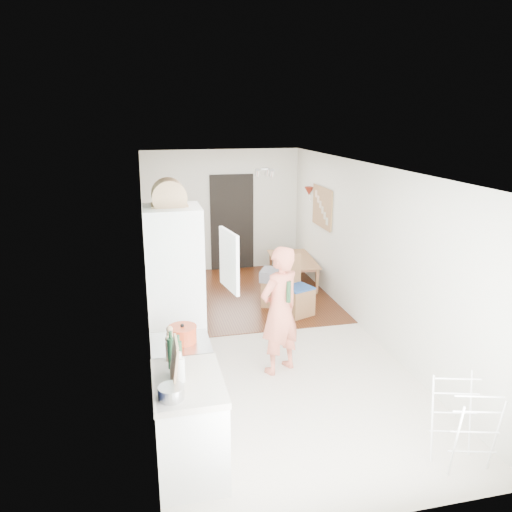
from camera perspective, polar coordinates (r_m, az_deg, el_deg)
name	(u,v)px	position (r m, az deg, el deg)	size (l,w,h in m)	color
room_shell	(262,257)	(6.97, 0.74, -0.08)	(3.20, 7.00, 2.50)	silver
floor	(262,338)	(7.42, 0.71, -9.40)	(3.20, 7.00, 0.01)	beige
wood_floor_overlay	(238,295)	(9.08, -2.06, -4.49)	(3.20, 3.30, 0.01)	#4F2910
sage_wall_panel	(147,263)	(4.70, -12.40, -0.80)	(0.02, 3.00, 1.30)	gray
tile_splashback	(153,359)	(4.45, -11.66, -11.48)	(0.02, 1.90, 0.50)	black
doorway_recess	(232,223)	(10.38, -2.75, 3.82)	(0.90, 0.04, 2.00)	black
base_cabinet	(190,428)	(4.83, -7.59, -18.86)	(0.60, 0.90, 0.86)	white
worktop	(188,382)	(4.58, -7.80, -14.12)	(0.62, 0.92, 0.06)	beige
range_cooker	(183,385)	(5.45, -8.40, -14.33)	(0.60, 0.60, 0.88)	white
cooker_top	(181,345)	(5.24, -8.60, -9.98)	(0.60, 0.60, 0.04)	#B8B8BA
fridge_housing	(176,294)	(6.11, -9.18, -4.36)	(0.66, 0.66, 2.15)	white
fridge_door	(229,260)	(5.74, -3.09, -0.50)	(0.56, 0.04, 0.70)	white
fridge_interior	(200,255)	(5.99, -6.42, 0.11)	(0.02, 0.52, 0.66)	white
pinboard	(322,207)	(9.14, 7.60, 5.55)	(0.03, 0.90, 0.70)	tan
pinboard_frame	(322,207)	(9.13, 7.51, 5.55)	(0.01, 0.94, 0.74)	#9B5F3F
wall_sconce	(309,191)	(9.69, 6.07, 7.40)	(0.18, 0.18, 0.16)	maroon
person	(280,299)	(6.18, 2.74, -4.96)	(0.71, 0.47, 1.94)	#DA6F56
dining_table	(294,273)	(9.67, 4.37, -1.95)	(1.21, 0.67, 0.42)	#9B5F3F
dining_chair	(298,287)	(8.09, 4.82, -3.51)	(0.41, 0.41, 0.98)	#9B5F3F
stool	(272,292)	(8.55, 1.84, -4.18)	(0.36, 0.36, 0.47)	#9B5F3F
grey_drape	(274,275)	(8.41, 2.05, -2.19)	(0.41, 0.41, 0.19)	slate
drying_rack	(463,426)	(5.19, 22.63, -17.50)	(0.43, 0.39, 0.84)	white
bread_bin	(169,196)	(5.88, -9.93, 6.76)	(0.42, 0.40, 0.22)	tan
red_casserole	(183,334)	(5.21, -8.39, -8.85)	(0.29, 0.29, 0.17)	#C63E1C
steel_pan	(171,393)	(4.29, -9.66, -15.14)	(0.22, 0.22, 0.11)	#B8B8BA
held_bottle	(289,292)	(6.05, 3.74, -4.09)	(0.06, 0.06, 0.27)	#1E4125
bottle_a	(179,355)	(4.68, -8.82, -11.16)	(0.06, 0.06, 0.27)	#1E4125
bottle_b	(171,353)	(4.70, -9.65, -10.92)	(0.07, 0.07, 0.30)	#1E4125
bottle_c	(180,370)	(4.49, -8.70, -12.72)	(0.09, 0.09, 0.23)	silver
pepper_mill_front	(170,343)	(4.98, -9.78, -9.77)	(0.06, 0.06, 0.23)	tan
pepper_mill_back	(169,351)	(4.86, -9.96, -10.67)	(0.05, 0.05, 0.20)	tan
chopping_boards	(174,363)	(4.42, -9.32, -11.97)	(0.04, 0.30, 0.40)	tan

